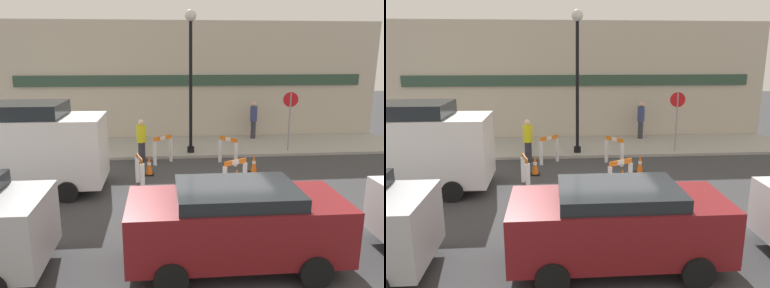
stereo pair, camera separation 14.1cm
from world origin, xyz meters
TOP-DOWN VIEW (x-y plane):
  - ground_plane at (0.00, 0.00)m, footprint 60.00×60.00m
  - sidewalk_slab at (0.00, 6.26)m, footprint 18.00×3.52m
  - storefront_facade at (0.00, 8.10)m, footprint 18.00×0.22m
  - streetlamp_post at (-0.32, 5.03)m, footprint 0.44×0.44m
  - stop_sign at (3.71, 4.97)m, footprint 0.60×0.11m
  - barricade_0 at (-1.46, 3.94)m, footprint 0.73×0.61m
  - barricade_1 at (-2.20, 1.51)m, footprint 0.33×0.80m
  - barricade_2 at (0.64, 0.74)m, footprint 0.79×0.50m
  - barricade_3 at (0.94, 3.60)m, footprint 0.63×0.70m
  - traffic_cone_0 at (1.66, 2.49)m, footprint 0.30×0.30m
  - traffic_cone_1 at (0.85, 1.46)m, footprint 0.30×0.30m
  - traffic_cone_2 at (-1.94, 2.58)m, footprint 0.30×0.30m
  - person_worker at (-2.26, 4.25)m, footprint 0.52×0.52m
  - person_pedestrian at (2.83, 7.38)m, footprint 0.40×0.40m
  - parked_car_1 at (-0.14, -3.14)m, footprint 4.10×1.90m
  - work_van at (-5.65, 1.33)m, footprint 4.86×2.13m

SIDE VIEW (x-z plane):
  - ground_plane at x=0.00m, z-range 0.00..0.00m
  - sidewalk_slab at x=0.00m, z-range 0.00..0.12m
  - traffic_cone_1 at x=0.85m, z-range -0.01..0.49m
  - traffic_cone_0 at x=1.66m, z-range -0.01..0.65m
  - traffic_cone_2 at x=-1.94m, z-range -0.01..0.69m
  - barricade_1 at x=-2.20m, z-range 0.03..1.00m
  - barricade_2 at x=0.64m, z-range 0.04..1.04m
  - barricade_3 at x=0.94m, z-range 0.04..1.07m
  - barricade_0 at x=-1.46m, z-range 0.04..1.09m
  - person_worker at x=-2.26m, z-range 0.05..1.68m
  - parked_car_1 at x=-0.14m, z-range 0.11..1.73m
  - person_pedestrian at x=2.83m, z-range 0.19..1.92m
  - work_van at x=-5.65m, z-range 0.10..2.77m
  - stop_sign at x=3.71m, z-range 0.52..2.93m
  - storefront_facade at x=0.00m, z-range 0.00..5.50m
  - streetlamp_post at x=-0.32m, z-range 0.89..6.40m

